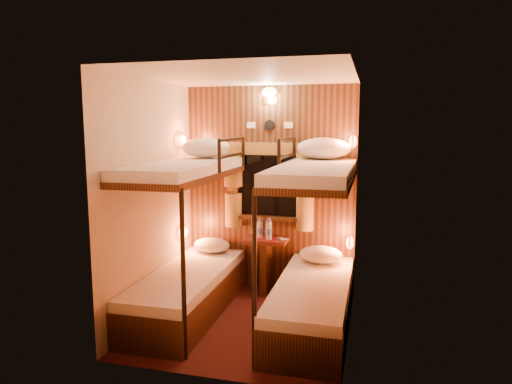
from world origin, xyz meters
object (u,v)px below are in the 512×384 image
(bunk_left, at_px, (187,261))
(bottle_right, at_px, (269,230))
(table, at_px, (266,258))
(bottle_left, at_px, (260,230))
(bunk_right, at_px, (313,271))

(bunk_left, distance_m, bottle_right, 1.03)
(table, xyz_separation_m, bottle_left, (-0.07, 0.00, 0.33))
(bottle_right, bearing_deg, bunk_left, -132.97)
(bunk_left, bearing_deg, bottle_right, 47.03)
(table, bearing_deg, bottle_left, 176.83)
(bunk_right, relative_size, table, 2.90)
(bottle_right, bearing_deg, bottle_left, 159.62)
(bottle_left, bearing_deg, bottle_right, -20.38)
(bottle_left, height_order, bottle_right, bottle_right)
(bunk_right, bearing_deg, bottle_right, 129.17)
(bunk_left, distance_m, bunk_right, 1.30)
(bunk_right, xyz_separation_m, table, (-0.65, 0.78, -0.14))
(table, relative_size, bottle_right, 2.64)
(table, bearing_deg, bunk_right, -50.33)
(bunk_left, relative_size, bottle_left, 8.29)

